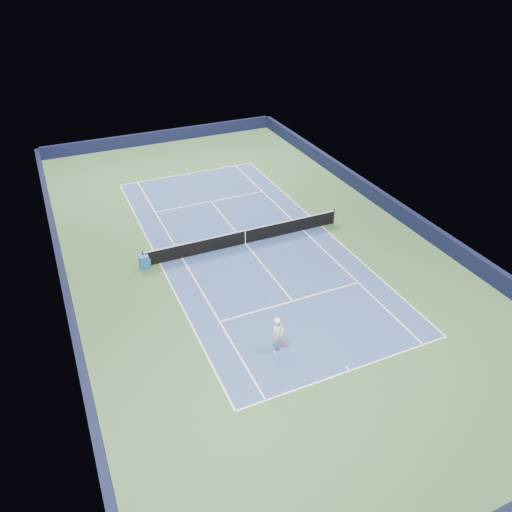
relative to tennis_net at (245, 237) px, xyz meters
name	(u,v)px	position (x,y,z in m)	size (l,w,h in m)	color
ground	(245,244)	(0.00, 0.00, -0.50)	(40.00, 40.00, 0.00)	#30522C
wall_far	(162,136)	(0.00, 19.82, 0.05)	(22.00, 0.35, 1.10)	black
wall_right	(388,204)	(10.82, 0.00, 0.05)	(0.35, 40.00, 1.10)	black
wall_left	(63,277)	(-10.82, 0.00, 0.05)	(0.35, 40.00, 1.10)	black
court_surface	(245,243)	(0.00, 0.00, -0.50)	(10.97, 23.77, 0.01)	navy
baseline_far	(188,174)	(0.00, 11.88, -0.50)	(10.97, 0.08, 0.00)	white
baseline_near	(350,371)	(0.00, -11.88, -0.50)	(10.97, 0.08, 0.00)	white
sideline_doubles_right	(321,226)	(5.49, 0.00, -0.50)	(0.08, 23.77, 0.00)	white
sideline_doubles_left	(160,263)	(-5.49, 0.00, -0.50)	(0.08, 23.77, 0.00)	white
sideline_singles_right	(303,230)	(4.12, 0.00, -0.50)	(0.08, 23.77, 0.00)	white
sideline_singles_left	(182,258)	(-4.12, 0.00, -0.50)	(0.08, 23.77, 0.00)	white
service_line_far	(211,201)	(0.00, 6.40, -0.50)	(8.23, 0.08, 0.00)	white
service_line_near	(293,301)	(0.00, -6.40, -0.50)	(8.23, 0.08, 0.00)	white
center_service_line	(245,243)	(0.00, 0.00, -0.50)	(0.08, 12.80, 0.00)	white
center_mark_far	(189,174)	(0.00, 11.73, -0.50)	(0.08, 0.30, 0.00)	white
center_mark_near	(348,369)	(0.00, -11.73, -0.50)	(0.08, 0.30, 0.00)	white
tennis_net	(245,237)	(0.00, 0.00, 0.00)	(12.90, 0.10, 1.07)	black
sponsor_cube	(144,262)	(-6.40, -0.13, -0.07)	(0.60, 0.49, 0.86)	#1C5DAC
tennis_player	(278,335)	(-2.36, -9.41, 0.44)	(0.88, 1.35, 2.30)	white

